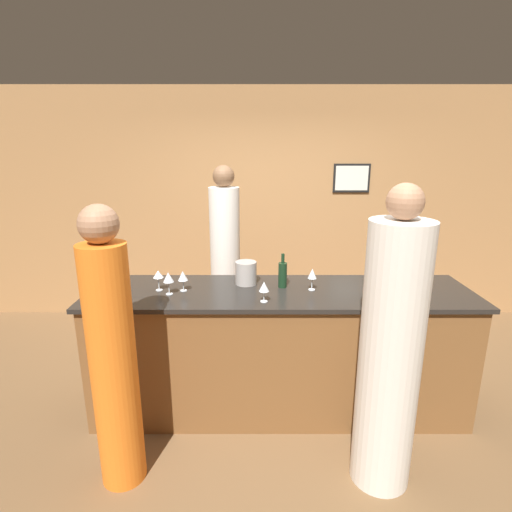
{
  "coord_description": "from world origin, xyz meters",
  "views": [
    {
      "loc": [
        -0.19,
        -2.93,
        2.12
      ],
      "look_at": [
        -0.2,
        0.1,
        1.29
      ],
      "focal_mm": 28.0,
      "sensor_mm": 36.0,
      "label": 1
    }
  ],
  "objects_px": {
    "guest_1": "(114,358)",
    "ice_bucket": "(247,273)",
    "wine_bottle_1": "(376,278)",
    "wine_bottle_0": "(283,274)",
    "guest_0": "(391,355)",
    "bartender": "(226,272)"
  },
  "relations": [
    {
      "from": "wine_bottle_1",
      "to": "bartender",
      "type": "bearing_deg",
      "value": 145.35
    },
    {
      "from": "guest_0",
      "to": "wine_bottle_1",
      "type": "distance_m",
      "value": 0.77
    },
    {
      "from": "bartender",
      "to": "wine_bottle_0",
      "type": "relative_size",
      "value": 7.11
    },
    {
      "from": "wine_bottle_0",
      "to": "guest_1",
      "type": "bearing_deg",
      "value": -142.81
    },
    {
      "from": "guest_1",
      "to": "ice_bucket",
      "type": "relative_size",
      "value": 9.77
    },
    {
      "from": "wine_bottle_0",
      "to": "wine_bottle_1",
      "type": "bearing_deg",
      "value": -7.88
    },
    {
      "from": "wine_bottle_1",
      "to": "ice_bucket",
      "type": "distance_m",
      "value": 1.01
    },
    {
      "from": "bartender",
      "to": "guest_0",
      "type": "xyz_separation_m",
      "value": [
        1.12,
        -1.57,
        -0.03
      ]
    },
    {
      "from": "wine_bottle_0",
      "to": "wine_bottle_1",
      "type": "relative_size",
      "value": 1.02
    },
    {
      "from": "wine_bottle_0",
      "to": "ice_bucket",
      "type": "distance_m",
      "value": 0.3
    },
    {
      "from": "bartender",
      "to": "guest_0",
      "type": "height_order",
      "value": "bartender"
    },
    {
      "from": "wine_bottle_1",
      "to": "wine_bottle_0",
      "type": "bearing_deg",
      "value": 172.12
    },
    {
      "from": "guest_0",
      "to": "wine_bottle_0",
      "type": "xyz_separation_m",
      "value": [
        -0.61,
        0.82,
        0.25
      ]
    },
    {
      "from": "guest_0",
      "to": "guest_1",
      "type": "height_order",
      "value": "guest_0"
    },
    {
      "from": "wine_bottle_1",
      "to": "ice_bucket",
      "type": "height_order",
      "value": "wine_bottle_1"
    },
    {
      "from": "ice_bucket",
      "to": "wine_bottle_1",
      "type": "bearing_deg",
      "value": -10.08
    },
    {
      "from": "ice_bucket",
      "to": "guest_1",
      "type": "bearing_deg",
      "value": -131.27
    },
    {
      "from": "wine_bottle_0",
      "to": "wine_bottle_1",
      "type": "distance_m",
      "value": 0.71
    },
    {
      "from": "guest_1",
      "to": "wine_bottle_1",
      "type": "xyz_separation_m",
      "value": [
        1.79,
        0.73,
        0.27
      ]
    },
    {
      "from": "guest_1",
      "to": "ice_bucket",
      "type": "bearing_deg",
      "value": 48.73
    },
    {
      "from": "guest_1",
      "to": "guest_0",
      "type": "bearing_deg",
      "value": -0.05
    },
    {
      "from": "guest_0",
      "to": "guest_1",
      "type": "bearing_deg",
      "value": 179.95
    }
  ]
}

